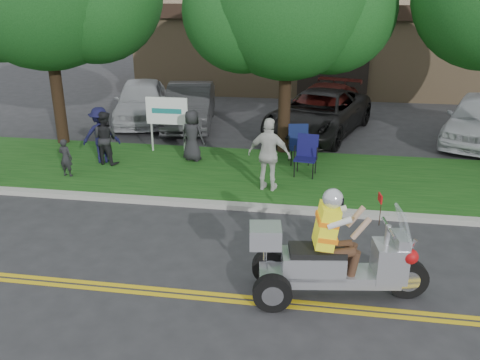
# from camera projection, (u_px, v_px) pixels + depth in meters

# --- Properties ---
(ground) EXTENTS (120.00, 120.00, 0.00)m
(ground) POSITION_uv_depth(u_px,v_px,m) (222.00, 281.00, 8.88)
(ground) COLOR #28282B
(ground) RESTS_ON ground
(centerline_near) EXTENTS (60.00, 0.10, 0.01)m
(centerline_near) POSITION_uv_depth(u_px,v_px,m) (215.00, 300.00, 8.34)
(centerline_near) COLOR gold
(centerline_near) RESTS_ON ground
(centerline_far) EXTENTS (60.00, 0.10, 0.01)m
(centerline_far) POSITION_uv_depth(u_px,v_px,m) (217.00, 294.00, 8.49)
(centerline_far) COLOR gold
(centerline_far) RESTS_ON ground
(curb) EXTENTS (60.00, 0.25, 0.12)m
(curb) POSITION_uv_depth(u_px,v_px,m) (247.00, 207.00, 11.66)
(curb) COLOR #A8A89E
(curb) RESTS_ON ground
(grass_verge) EXTENTS (60.00, 4.00, 0.10)m
(grass_verge) POSITION_uv_depth(u_px,v_px,m) (258.00, 174.00, 13.64)
(grass_verge) COLOR #134412
(grass_verge) RESTS_ON ground
(commercial_building) EXTENTS (18.00, 8.20, 4.00)m
(commercial_building) POSITION_uv_depth(u_px,v_px,m) (333.00, 43.00, 25.30)
(commercial_building) COLOR #9E7F5B
(commercial_building) RESTS_ON ground
(business_sign) EXTENTS (1.25, 0.06, 1.75)m
(business_sign) POSITION_uv_depth(u_px,v_px,m) (167.00, 114.00, 14.91)
(business_sign) COLOR silver
(business_sign) RESTS_ON ground
(trike_scooter) EXTENTS (2.95, 1.10, 1.93)m
(trike_scooter) POSITION_uv_depth(u_px,v_px,m) (331.00, 261.00, 8.21)
(trike_scooter) COLOR black
(trike_scooter) RESTS_ON ground
(lawn_chair_a) EXTENTS (0.63, 0.65, 1.06)m
(lawn_chair_a) POSITION_uv_depth(u_px,v_px,m) (307.00, 152.00, 13.32)
(lawn_chair_a) COLOR black
(lawn_chair_a) RESTS_ON grass_verge
(lawn_chair_b) EXTENTS (0.66, 0.68, 1.07)m
(lawn_chair_b) POSITION_uv_depth(u_px,v_px,m) (299.00, 141.00, 14.23)
(lawn_chair_b) COLOR black
(lawn_chair_b) RESTS_ON grass_verge
(spectator_adult_mid) EXTENTS (0.83, 0.70, 1.49)m
(spectator_adult_mid) POSITION_uv_depth(u_px,v_px,m) (105.00, 138.00, 14.05)
(spectator_adult_mid) COLOR black
(spectator_adult_mid) RESTS_ON grass_verge
(spectator_adult_right) EXTENTS (1.11, 0.61, 1.80)m
(spectator_adult_right) POSITION_uv_depth(u_px,v_px,m) (269.00, 155.00, 12.20)
(spectator_adult_right) COLOR silver
(spectator_adult_right) RESTS_ON grass_verge
(spectator_chair_a) EXTENTS (1.14, 0.85, 1.57)m
(spectator_chair_a) POSITION_uv_depth(u_px,v_px,m) (101.00, 135.00, 14.16)
(spectator_chair_a) COLOR #131336
(spectator_chair_a) RESTS_ON grass_verge
(spectator_chair_b) EXTENTS (0.82, 0.65, 1.46)m
(spectator_chair_b) POSITION_uv_depth(u_px,v_px,m) (192.00, 135.00, 14.32)
(spectator_chair_b) COLOR #232225
(spectator_chair_b) RESTS_ON grass_verge
(child_left) EXTENTS (0.40, 0.29, 1.01)m
(child_left) POSITION_uv_depth(u_px,v_px,m) (66.00, 158.00, 13.22)
(child_left) COLOR black
(child_left) RESTS_ON grass_verge
(parked_car_far_left) EXTENTS (2.91, 4.85, 1.55)m
(parked_car_far_left) POSITION_uv_depth(u_px,v_px,m) (142.00, 101.00, 18.77)
(parked_car_far_left) COLOR #B2B3B9
(parked_car_far_left) RESTS_ON ground
(parked_car_left) EXTENTS (2.23, 4.68, 1.48)m
(parked_car_left) POSITION_uv_depth(u_px,v_px,m) (190.00, 106.00, 18.20)
(parked_car_left) COLOR #313133
(parked_car_left) RESTS_ON ground
(parked_car_mid) EXTENTS (4.02, 5.80, 1.47)m
(parked_car_mid) POSITION_uv_depth(u_px,v_px,m) (318.00, 113.00, 17.12)
(parked_car_mid) COLOR black
(parked_car_mid) RESTS_ON ground
(parked_car_right) EXTENTS (3.25, 5.29, 1.43)m
(parked_car_right) POSITION_uv_depth(u_px,v_px,m) (323.00, 108.00, 17.98)
(parked_car_right) COLOR #451310
(parked_car_right) RESTS_ON ground
(parked_car_far_right) EXTENTS (3.40, 4.95, 1.56)m
(parked_car_far_right) POSITION_uv_depth(u_px,v_px,m) (479.00, 119.00, 16.27)
(parked_car_far_right) COLOR silver
(parked_car_far_right) RESTS_ON ground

